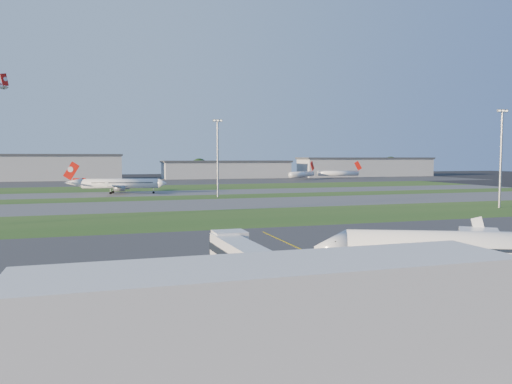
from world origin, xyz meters
name	(u,v)px	position (x,y,z in m)	size (l,w,h in m)	color
ground	(302,271)	(0.00, 0.00, 0.00)	(700.00, 700.00, 0.00)	black
apron_near	(302,271)	(0.00, 0.00, 0.01)	(300.00, 70.00, 0.01)	#333335
grass_strip_a	(209,219)	(0.00, 52.00, 0.01)	(300.00, 34.00, 0.01)	#254C19
taxiway_a	(184,205)	(0.00, 85.00, 0.01)	(300.00, 32.00, 0.01)	#515154
grass_strip_b	(172,198)	(0.00, 110.00, 0.01)	(300.00, 18.00, 0.01)	#254C19
taxiway_b	(164,193)	(0.00, 132.00, 0.01)	(300.00, 26.00, 0.01)	#515154
grass_strip_c	(154,188)	(0.00, 165.00, 0.01)	(300.00, 40.00, 0.01)	#254C19
apron_far	(143,182)	(0.00, 225.00, 0.01)	(400.00, 80.00, 0.01)	#333335
yellow_line	(341,268)	(5.00, 0.00, 0.00)	(0.25, 60.00, 0.02)	gold
terminal_fragment	(278,339)	(-14.00, -29.94, 3.98)	(26.00, 6.05, 8.00)	silver
jet_bridge	(264,271)	(-9.81, -15.24, 4.01)	(4.20, 26.90, 6.20)	silver
airliner_parked	(506,252)	(15.06, -15.01, 4.09)	(35.08, 29.82, 11.63)	white
airliner_taxiing	(120,184)	(-15.54, 134.19, 3.70)	(33.46, 28.12, 10.54)	white
mini_jet_near	(302,174)	(92.89, 221.62, 3.28)	(23.64, 18.93, 9.48)	white
mini_jet_far	(338,173)	(121.02, 229.82, 3.28)	(28.46, 7.62, 9.48)	white
light_mast_centre	(218,153)	(15.00, 108.00, 14.81)	(3.20, 0.70, 25.80)	gray
light_mast_east	(501,152)	(78.00, 52.00, 14.81)	(3.20, 0.70, 25.80)	gray
hangar_west	(58,167)	(-45.00, 255.00, 7.64)	(71.40, 23.00, 15.20)	#999BA0
hangar_east	(227,169)	(55.00, 255.00, 5.64)	(81.60, 23.00, 11.20)	#999BA0
hangar_far_east	(366,167)	(155.00, 255.00, 6.64)	(96.90, 23.00, 13.20)	#999BA0
tree_mid_west	(103,169)	(-20.00, 266.00, 5.84)	(9.90, 9.90, 10.80)	black
tree_mid_east	(199,167)	(40.00, 269.00, 6.81)	(11.55, 11.55, 12.60)	black
tree_east	(306,168)	(115.00, 267.00, 6.16)	(10.45, 10.45, 11.40)	black
tree_far_east	(391,165)	(185.00, 271.00, 7.46)	(12.65, 12.65, 13.80)	black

